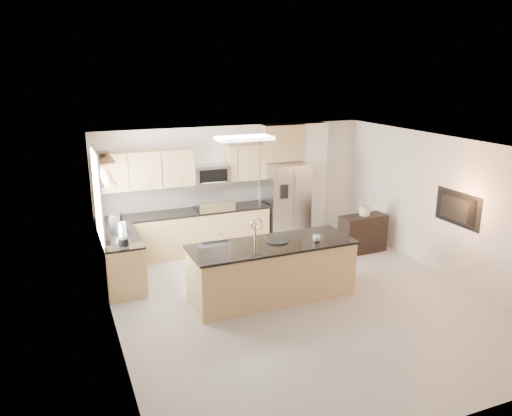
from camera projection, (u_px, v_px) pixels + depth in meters
name	position (u px, v px, depth m)	size (l,w,h in m)	color
floor	(302.00, 301.00, 8.36)	(6.50, 6.50, 0.00)	#A5A19D
ceiling	(306.00, 147.00, 7.66)	(6.00, 6.50, 0.02)	silver
wall_back	(235.00, 185.00, 10.91)	(6.00, 0.02, 2.60)	white
wall_front	(451.00, 318.00, 5.12)	(6.00, 0.02, 2.60)	white
wall_left	(112.00, 253.00, 6.91)	(0.02, 6.50, 2.60)	white
wall_right	(450.00, 208.00, 9.11)	(0.02, 6.50, 2.60)	white
back_counter	(185.00, 232.00, 10.40)	(3.55, 0.66, 1.44)	#D7B277
left_counter	(121.00, 260.00, 8.91)	(0.66, 1.50, 0.92)	#D7B277
range	(214.00, 229.00, 10.62)	(0.76, 0.64, 1.14)	black
upper_cabinets	(177.00, 167.00, 10.14)	(3.50, 0.33, 0.75)	tan
microwave	(211.00, 174.00, 10.41)	(0.76, 0.40, 0.40)	#A5A5A8
refrigerator	(285.00, 203.00, 11.07)	(0.92, 0.78, 1.78)	#A5A5A8
partition_column	(311.00, 180.00, 11.44)	(0.60, 0.30, 2.60)	white
window	(98.00, 198.00, 8.48)	(0.04, 1.15, 1.65)	white
shelf_lower	(104.00, 179.00, 8.53)	(0.30, 1.20, 0.04)	olive
shelf_upper	(102.00, 157.00, 8.43)	(0.30, 1.20, 0.04)	olive
ceiling_fixture	(244.00, 138.00, 8.95)	(1.00, 0.50, 0.06)	white
island	(272.00, 270.00, 8.41)	(2.80, 1.03, 1.39)	#D7B277
credenza	(363.00, 233.00, 10.55)	(1.00, 0.42, 0.80)	black
cup	(317.00, 238.00, 8.38)	(0.13, 0.13, 0.11)	silver
platter	(277.00, 241.00, 8.36)	(0.38, 0.38, 0.02)	black
blender	(123.00, 235.00, 8.29)	(0.17, 0.17, 0.40)	black
kettle	(122.00, 230.00, 8.76)	(0.20, 0.20, 0.24)	#A5A5A8
coffee_maker	(116.00, 224.00, 8.90)	(0.25, 0.27, 0.35)	black
bowl	(102.00, 153.00, 8.42)	(0.38, 0.38, 0.09)	#A5A5A8
flower_vase	(366.00, 199.00, 10.35)	(0.66, 0.57, 0.73)	silver
television	(454.00, 209.00, 8.89)	(1.08, 0.14, 0.62)	black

